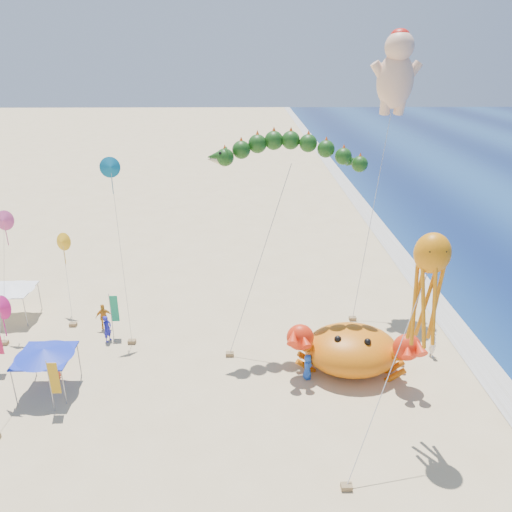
{
  "coord_description": "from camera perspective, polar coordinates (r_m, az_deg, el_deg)",
  "views": [
    {
      "loc": [
        -2.52,
        -25.92,
        17.85
      ],
      "look_at": [
        -2.0,
        2.0,
        6.5
      ],
      "focal_mm": 35.0,
      "sensor_mm": 36.0,
      "label": 1
    }
  ],
  "objects": [
    {
      "name": "ground",
      "position": [
        31.57,
        3.79,
        -12.37
      ],
      "size": [
        320.0,
        320.0,
        0.0
      ],
      "primitive_type": "plane",
      "color": "#D1B784",
      "rests_on": "ground"
    },
    {
      "name": "foam_strip",
      "position": [
        34.65,
        24.38,
        -11.1
      ],
      "size": [
        320.0,
        320.0,
        0.0
      ],
      "primitive_type": "plane",
      "color": "silver",
      "rests_on": "ground"
    },
    {
      "name": "crab_inflatable",
      "position": [
        30.88,
        10.88,
        -10.36
      ],
      "size": [
        7.61,
        5.65,
        3.34
      ],
      "color": "orange",
      "rests_on": "ground"
    },
    {
      "name": "dragon_kite",
      "position": [
        30.08,
        3.82,
        11.3
      ],
      "size": [
        9.65,
        3.85,
        13.29
      ],
      "color": "#143C10",
      "rests_on": "ground"
    },
    {
      "name": "cherub_kite",
      "position": [
        37.0,
        15.75,
        19.74
      ],
      "size": [
        4.06,
        5.37,
        19.4
      ],
      "color": "#F6BD96",
      "rests_on": "ground"
    },
    {
      "name": "octopus_kite",
      "position": [
        23.86,
        19.06,
        -2.81
      ],
      "size": [
        4.94,
        4.76,
        10.61
      ],
      "color": "orange",
      "rests_on": "ground"
    },
    {
      "name": "canopy_blue",
      "position": [
        30.58,
        -23.05,
        -10.12
      ],
      "size": [
        3.22,
        3.22,
        2.71
      ],
      "color": "gray",
      "rests_on": "ground"
    },
    {
      "name": "canopy_white",
      "position": [
        39.57,
        -26.18,
        -3.22
      ],
      "size": [
        3.12,
        3.12,
        2.71
      ],
      "color": "gray",
      "rests_on": "ground"
    },
    {
      "name": "feather_flags",
      "position": [
        33.34,
        -23.66,
        -8.3
      ],
      "size": [
        8.58,
        7.72,
        3.2
      ],
      "color": "gray",
      "rests_on": "ground"
    },
    {
      "name": "beachgoers",
      "position": [
        33.09,
        -18.68,
        -10.03
      ],
      "size": [
        30.58,
        12.7,
        1.88
      ],
      "color": "blue",
      "rests_on": "ground"
    },
    {
      "name": "small_kites",
      "position": [
        33.8,
        -22.73,
        1.18
      ],
      "size": [
        8.58,
        13.58,
        11.98
      ],
      "color": "#D9488B",
      "rests_on": "ground"
    }
  ]
}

